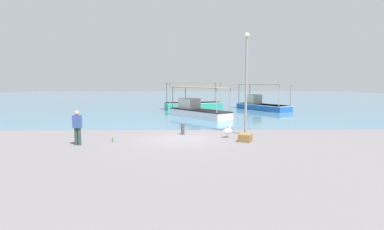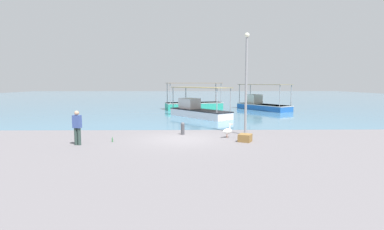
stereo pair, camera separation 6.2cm
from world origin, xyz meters
TOP-DOWN VIEW (x-y plane):
  - ground at (0.00, 0.00)m, footprint 120.00×120.00m
  - harbor_water at (0.00, 48.00)m, footprint 110.00×90.00m
  - fishing_boat_far_right at (1.08, 18.03)m, footprint 6.73×3.57m
  - fishing_boat_outer at (8.70, 17.36)m, footprint 5.18×6.79m
  - fishing_boat_far_left at (1.23, 10.40)m, footprint 5.43×6.30m
  - pelican at (2.53, 0.25)m, footprint 0.73×0.53m
  - lamp_post at (3.69, 1.16)m, footprint 0.28×0.28m
  - mooring_bollard at (0.02, 1.30)m, footprint 0.22×0.22m
  - fisherman_standing at (-5.08, -1.58)m, footprint 0.44×0.31m
  - cargo_crate at (3.28, -0.87)m, footprint 0.84×0.86m
  - glass_bottle at (-3.57, -0.87)m, footprint 0.07×0.07m

SIDE VIEW (x-z plane):
  - ground at x=0.00m, z-range 0.00..0.00m
  - harbor_water at x=0.00m, z-range 0.00..0.00m
  - glass_bottle at x=-3.57m, z-range -0.03..0.24m
  - cargo_crate at x=3.28m, z-range 0.00..0.39m
  - pelican at x=2.53m, z-range -0.02..0.78m
  - mooring_bollard at x=0.02m, z-range 0.03..0.76m
  - fishing_boat_far_right at x=1.08m, z-range -0.93..2.09m
  - fishing_boat_outer at x=8.70m, z-range -0.80..2.06m
  - fishing_boat_far_left at x=1.23m, z-range -0.68..1.96m
  - fisherman_standing at x=-5.08m, z-range 0.06..1.75m
  - lamp_post at x=3.69m, z-range 0.36..6.22m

